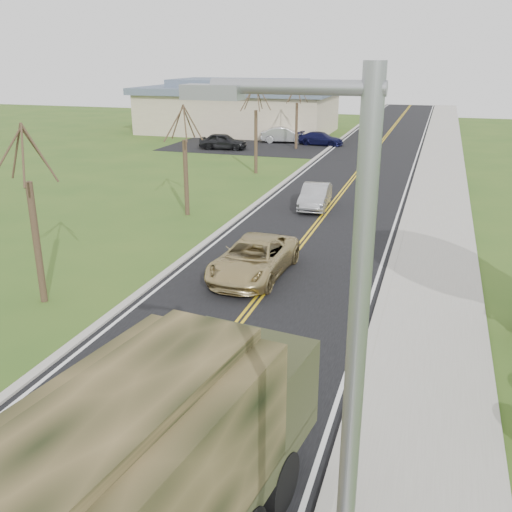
% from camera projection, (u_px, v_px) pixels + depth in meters
% --- Properties ---
extents(road, '(8.00, 120.00, 0.01)m').
position_uv_depth(road, '(364.00, 164.00, 44.67)').
color(road, black).
rests_on(road, ground).
extents(curb_right, '(0.30, 120.00, 0.12)m').
position_uv_depth(curb_right, '(419.00, 166.00, 43.46)').
color(curb_right, '#9E998E').
rests_on(curb_right, ground).
extents(sidewalk_right, '(3.20, 120.00, 0.10)m').
position_uv_depth(sidewalk_right, '(443.00, 168.00, 42.96)').
color(sidewalk_right, '#9E998E').
rests_on(sidewalk_right, ground).
extents(curb_left, '(0.30, 120.00, 0.10)m').
position_uv_depth(curb_left, '(312.00, 161.00, 45.86)').
color(curb_left, '#9E998E').
rests_on(curb_left, ground).
extents(street_light, '(1.65, 0.22, 8.00)m').
position_uv_depth(street_light, '(339.00, 457.00, 5.42)').
color(street_light, gray).
rests_on(street_light, ground).
extents(bare_tree_a, '(1.93, 2.26, 6.08)m').
position_uv_depth(bare_tree_a, '(35.00, 228.00, 18.88)').
color(bare_tree_a, '#38281C').
rests_on(bare_tree_a, ground).
extents(bare_tree_b, '(1.83, 2.14, 5.73)m').
position_uv_depth(bare_tree_b, '(186.00, 169.00, 29.70)').
color(bare_tree_b, '#38281C').
rests_on(bare_tree_b, ground).
extents(bare_tree_c, '(2.04, 2.39, 6.42)m').
position_uv_depth(bare_tree_c, '(256.00, 134.00, 40.38)').
color(bare_tree_c, '#38281C').
rests_on(bare_tree_c, ground).
extents(bare_tree_d, '(1.88, 2.20, 5.91)m').
position_uv_depth(bare_tree_d, '(297.00, 120.00, 51.24)').
color(bare_tree_d, '#38281C').
rests_on(bare_tree_d, ground).
extents(commercial_building, '(25.50, 21.50, 5.65)m').
position_uv_depth(commercial_building, '(239.00, 107.00, 62.74)').
color(commercial_building, tan).
rests_on(commercial_building, ground).
extents(military_truck, '(3.65, 7.86, 3.78)m').
position_uv_depth(military_truck, '(146.00, 474.00, 8.46)').
color(military_truck, black).
rests_on(military_truck, ground).
extents(suv_champagne, '(2.61, 5.28, 1.44)m').
position_uv_depth(suv_champagne, '(254.00, 258.00, 21.77)').
color(suv_champagne, tan).
rests_on(suv_champagne, ground).
extents(sedan_silver, '(1.66, 4.10, 1.32)m').
position_uv_depth(sedan_silver, '(315.00, 196.00, 31.64)').
color(sedan_silver, '#A0A1A4').
rests_on(sedan_silver, ground).
extents(lot_car_dark, '(4.42, 2.13, 1.46)m').
position_uv_depth(lot_car_dark, '(223.00, 141.00, 51.52)').
color(lot_car_dark, black).
rests_on(lot_car_dark, ground).
extents(lot_car_silver, '(4.78, 2.41, 1.50)m').
position_uv_depth(lot_car_silver, '(285.00, 135.00, 55.48)').
color(lot_car_silver, '#BCBDC2').
rests_on(lot_car_silver, ground).
extents(lot_car_navy, '(4.41, 2.15, 1.24)m').
position_uv_depth(lot_car_navy, '(321.00, 139.00, 53.97)').
color(lot_car_navy, '#0E0F34').
rests_on(lot_car_navy, ground).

